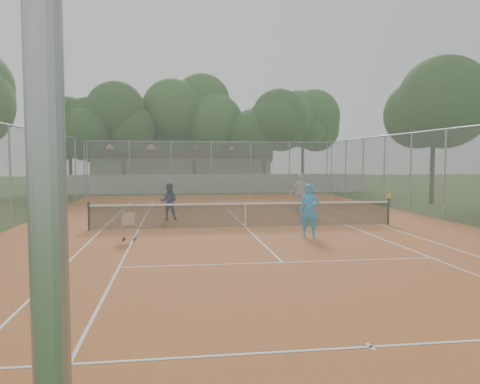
{
  "coord_description": "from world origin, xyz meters",
  "views": [
    {
      "loc": [
        -2.74,
        -18.02,
        2.68
      ],
      "look_at": [
        0.0,
        1.5,
        1.3
      ],
      "focal_mm": 35.0,
      "sensor_mm": 36.0,
      "label": 1
    }
  ],
  "objects": [
    {
      "name": "ball_hopper",
      "position": [
        -4.23,
        -2.51,
        0.5
      ],
      "size": [
        0.57,
        0.57,
        0.95
      ],
      "primitive_type": "cube",
      "rotation": [
        0.0,
        0.0,
        0.29
      ],
      "color": "#ACADB3",
      "rests_on": "court_pad"
    },
    {
      "name": "player_far_left",
      "position": [
        -3.0,
        2.66,
        0.83
      ],
      "size": [
        0.84,
        0.68,
        1.61
      ],
      "primitive_type": "imported",
      "rotation": [
        0.0,
        0.0,
        3.05
      ],
      "color": "#1A1644",
      "rests_on": "court_pad"
    },
    {
      "name": "player_far_right",
      "position": [
        3.64,
        5.11,
        0.98
      ],
      "size": [
        1.14,
        0.5,
        1.92
      ],
      "primitive_type": "imported",
      "rotation": [
        0.0,
        0.0,
        3.17
      ],
      "color": "silver",
      "rests_on": "court_pad"
    },
    {
      "name": "tropical_trees",
      "position": [
        0.0,
        22.0,
        5.0
      ],
      "size": [
        29.0,
        19.0,
        10.0
      ],
      "primitive_type": "cube",
      "color": "black",
      "rests_on": "ground"
    },
    {
      "name": "court_lines",
      "position": [
        0.0,
        0.0,
        0.02
      ],
      "size": [
        10.98,
        23.78,
        0.01
      ],
      "primitive_type": "cube",
      "color": "white",
      "rests_on": "court_pad"
    },
    {
      "name": "court_pad",
      "position": [
        0.0,
        0.0,
        0.01
      ],
      "size": [
        18.0,
        34.0,
        0.02
      ],
      "primitive_type": "cube",
      "color": "#B85723",
      "rests_on": "ground"
    },
    {
      "name": "tennis_net",
      "position": [
        0.0,
        0.0,
        0.51
      ],
      "size": [
        11.88,
        0.1,
        0.98
      ],
      "primitive_type": "cube",
      "color": "black",
      "rests_on": "court_pad"
    },
    {
      "name": "clubhouse",
      "position": [
        -2.0,
        29.0,
        2.2
      ],
      "size": [
        16.4,
        9.0,
        4.4
      ],
      "primitive_type": "cube",
      "color": "beige",
      "rests_on": "ground"
    },
    {
      "name": "player_near",
      "position": [
        1.83,
        -2.58,
        0.93
      ],
      "size": [
        0.79,
        0.67,
        1.83
      ],
      "primitive_type": "imported",
      "rotation": [
        0.0,
        0.0,
        -0.41
      ],
      "color": "#1B8CE9",
      "rests_on": "court_pad"
    },
    {
      "name": "perimeter_fence",
      "position": [
        0.0,
        0.0,
        2.0
      ],
      "size": [
        18.0,
        34.0,
        4.0
      ],
      "primitive_type": "cube",
      "color": "slate",
      "rests_on": "ground"
    },
    {
      "name": "boundary_wall",
      "position": [
        0.0,
        19.0,
        0.75
      ],
      "size": [
        26.0,
        0.3,
        1.5
      ],
      "primitive_type": "cube",
      "color": "silver",
      "rests_on": "ground"
    },
    {
      "name": "ground",
      "position": [
        0.0,
        0.0,
        0.0
      ],
      "size": [
        120.0,
        120.0,
        0.0
      ],
      "primitive_type": "plane",
      "color": "#1B380F",
      "rests_on": "ground"
    }
  ]
}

